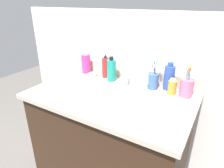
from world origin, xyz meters
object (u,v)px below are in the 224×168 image
object	(u,v)px
faucet	(129,82)
bottle_oil_amber	(172,87)
bottle_mouthwash_teal	(111,70)
soap_bar	(93,75)
bottle_shampoo_blue	(169,77)
bottle_spray_red	(106,67)
bottle_soap_pink	(86,63)
cup_pink	(186,87)
cup_blue_plastic	(153,80)

from	to	relation	value
faucet	bottle_oil_amber	size ratio (longest dim) A/B	1.58
bottle_mouthwash_teal	soap_bar	distance (m)	0.18
bottle_oil_amber	soap_bar	xyz separation A→B (m)	(-0.59, -0.00, -0.03)
bottle_shampoo_blue	bottle_spray_red	xyz separation A→B (m)	(-0.46, -0.02, -0.00)
bottle_oil_amber	bottle_soap_pink	bearing A→B (deg)	176.64
bottle_soap_pink	soap_bar	distance (m)	0.12
bottle_shampoo_blue	bottle_mouthwash_teal	world-z (taller)	bottle_shampoo_blue
bottle_mouthwash_teal	soap_bar	world-z (taller)	bottle_mouthwash_teal
bottle_soap_pink	bottle_spray_red	size ratio (longest dim) A/B	0.97
faucet	cup_pink	xyz separation A→B (m)	(0.36, 0.04, 0.03)
bottle_mouthwash_teal	cup_blue_plastic	bearing A→B (deg)	2.69
faucet	bottle_spray_red	bearing A→B (deg)	165.46
bottle_oil_amber	cup_pink	distance (m)	0.08
bottle_soap_pink	bottle_mouthwash_teal	world-z (taller)	bottle_mouthwash_teal
cup_blue_plastic	faucet	bearing A→B (deg)	-166.83
bottle_mouthwash_teal	cup_blue_plastic	size ratio (longest dim) A/B	0.95
cup_blue_plastic	cup_pink	world-z (taller)	cup_pink
bottle_soap_pink	bottle_spray_red	xyz separation A→B (m)	(0.18, -0.01, 0.00)
faucet	bottle_spray_red	distance (m)	0.23
bottle_oil_amber	bottle_shampoo_blue	distance (m)	0.08
bottle_soap_pink	cup_pink	distance (m)	0.77
faucet	soap_bar	bearing A→B (deg)	176.32
faucet	bottle_mouthwash_teal	bearing A→B (deg)	171.55
bottle_shampoo_blue	bottle_spray_red	distance (m)	0.46
bottle_oil_amber	cup_pink	xyz separation A→B (m)	(0.08, 0.01, 0.01)
faucet	bottle_shampoo_blue	xyz separation A→B (m)	(0.24, 0.08, 0.05)
bottle_mouthwash_teal	cup_pink	distance (m)	0.51
faucet	bottle_spray_red	xyz separation A→B (m)	(-0.22, 0.06, 0.05)
bottle_spray_red	bottle_mouthwash_teal	distance (m)	0.08
bottle_oil_amber	cup_blue_plastic	world-z (taller)	cup_blue_plastic
bottle_soap_pink	cup_blue_plastic	bearing A→B (deg)	-2.72
bottle_mouthwash_teal	bottle_oil_amber	bearing A→B (deg)	0.08
bottle_soap_pink	cup_pink	xyz separation A→B (m)	(0.77, -0.03, -0.02)
bottle_soap_pink	bottle_mouthwash_teal	size ratio (longest dim) A/B	0.98
bottle_shampoo_blue	faucet	bearing A→B (deg)	-161.44
bottle_soap_pink	cup_pink	size ratio (longest dim) A/B	0.87
faucet	bottle_mouthwash_teal	xyz separation A→B (m)	(-0.15, 0.02, 0.05)
faucet	bottle_shampoo_blue	world-z (taller)	bottle_shampoo_blue
faucet	bottle_oil_amber	xyz separation A→B (m)	(0.28, 0.02, 0.02)
bottle_mouthwash_teal	bottle_spray_red	bearing A→B (deg)	153.87
faucet	bottle_soap_pink	size ratio (longest dim) A/B	0.93
bottle_spray_red	soap_bar	world-z (taller)	bottle_spray_red
bottle_oil_amber	bottle_spray_red	bearing A→B (deg)	176.07
bottle_oil_amber	bottle_shampoo_blue	bearing A→B (deg)	123.86
bottle_oil_amber	bottle_mouthwash_teal	distance (m)	0.43
bottle_shampoo_blue	cup_pink	world-z (taller)	cup_pink
faucet	bottle_soap_pink	world-z (taller)	bottle_soap_pink
cup_blue_plastic	soap_bar	xyz separation A→B (m)	(-0.47, -0.02, -0.05)
bottle_shampoo_blue	bottle_spray_red	bearing A→B (deg)	-177.01
faucet	cup_pink	world-z (taller)	cup_pink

